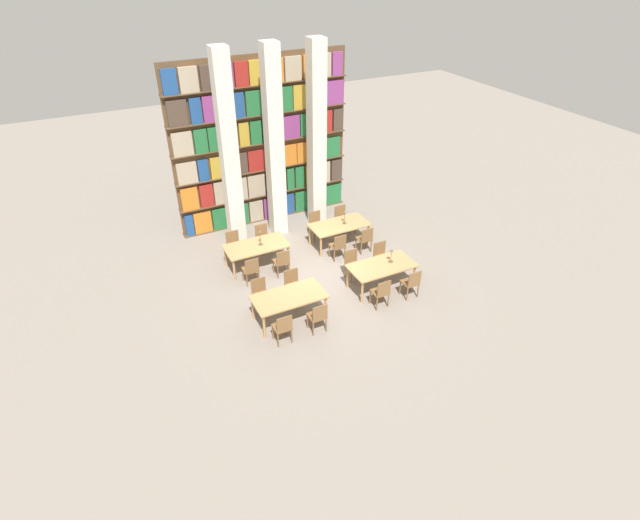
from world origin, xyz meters
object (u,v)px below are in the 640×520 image
(chair_11, at_px, (263,237))
(pillar_left, at_px, (229,154))
(chair_6, at_px, (411,283))
(chair_14, at_px, (365,239))
(chair_0, at_px, (283,327))
(chair_1, at_px, (260,293))
(desk_lamp_2, at_px, (345,214))
(chair_12, at_px, (338,246))
(reading_table_3, at_px, (339,226))
(pillar_right, at_px, (317,139))
(chair_2, at_px, (318,316))
(chair_9, at_px, (234,244))
(chair_10, at_px, (282,261))
(reading_table_2, at_px, (256,248))
(chair_3, at_px, (293,284))
(chair_5, at_px, (353,263))
(chair_7, at_px, (381,255))
(reading_table_1, at_px, (382,268))
(chair_8, at_px, (251,269))
(chair_13, at_px, (316,224))
(chair_15, at_px, (342,218))
(pillar_center, at_px, (274,146))
(desk_lamp_1, at_px, (260,235))
(desk_lamp_0, at_px, (391,253))
(chair_4, at_px, (381,292))
(reading_table_0, at_px, (289,299))

(chair_11, bearing_deg, pillar_left, -60.13)
(chair_6, bearing_deg, chair_14, 88.51)
(chair_0, relative_size, chair_1, 1.00)
(chair_6, bearing_deg, desk_lamp_2, 94.39)
(pillar_left, bearing_deg, chair_12, -45.20)
(chair_11, distance_m, reading_table_3, 2.44)
(pillar_right, distance_m, chair_2, 6.28)
(chair_9, relative_size, chair_10, 1.00)
(chair_12, bearing_deg, reading_table_2, 162.87)
(chair_3, xyz_separation_m, chair_10, (0.16, 1.17, 0.00))
(chair_0, bearing_deg, reading_table_3, 45.61)
(chair_0, xyz_separation_m, chair_5, (2.89, 1.68, 0.00))
(reading_table_3, bearing_deg, chair_7, -76.51)
(chair_6, bearing_deg, reading_table_1, 122.26)
(chair_2, bearing_deg, reading_table_3, 54.67)
(chair_10, bearing_deg, chair_8, 180.00)
(reading_table_2, distance_m, chair_13, 2.50)
(pillar_left, distance_m, pillar_right, 2.89)
(chair_15, bearing_deg, chair_8, 22.57)
(pillar_left, distance_m, chair_1, 4.46)
(chair_3, distance_m, chair_14, 3.22)
(pillar_center, bearing_deg, desk_lamp_1, -126.05)
(chair_6, height_order, reading_table_3, chair_6)
(chair_0, relative_size, reading_table_2, 0.47)
(pillar_left, distance_m, chair_5, 4.90)
(desk_lamp_0, xyz_separation_m, chair_10, (-2.59, 1.74, -0.53))
(chair_3, relative_size, reading_table_3, 0.47)
(chair_15, bearing_deg, chair_0, 47.34)
(chair_3, height_order, chair_12, same)
(desk_lamp_1, bearing_deg, pillar_center, 53.95)
(chair_1, xyz_separation_m, chair_9, (0.16, 2.70, 0.00))
(pillar_center, relative_size, chair_15, 6.79)
(desk_lamp_0, distance_m, reading_table_2, 3.99)
(reading_table_3, height_order, desk_lamp_2, desk_lamp_2)
(chair_6, bearing_deg, chair_15, 89.07)
(chair_5, bearing_deg, chair_9, -43.01)
(desk_lamp_0, height_order, chair_13, desk_lamp_0)
(chair_14, bearing_deg, chair_1, -162.98)
(chair_4, distance_m, chair_8, 3.74)
(chair_4, xyz_separation_m, desk_lamp_1, (-2.14, 3.30, 0.59))
(chair_15, xyz_separation_m, desk_lamp_2, (-0.32, -0.78, 0.57))
(reading_table_1, bearing_deg, chair_15, 80.68)
(reading_table_0, height_order, chair_15, chair_15)
(reading_table_0, xyz_separation_m, reading_table_1, (2.88, 0.15, 0.00))
(desk_lamp_1, height_order, chair_12, desk_lamp_1)
(chair_4, distance_m, desk_lamp_2, 3.46)
(chair_3, relative_size, chair_15, 1.00)
(pillar_right, distance_m, chair_5, 4.35)
(chair_13, distance_m, desk_lamp_2, 1.15)
(chair_4, height_order, desk_lamp_1, desk_lamp_1)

